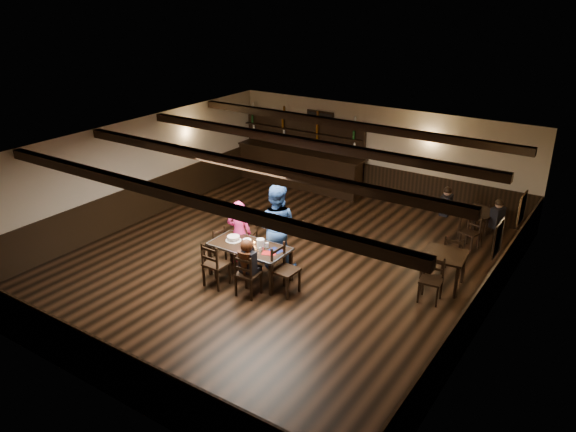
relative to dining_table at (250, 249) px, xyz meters
The scene contains 25 objects.
ground 1.08m from the dining_table, 78.29° to the left, with size 10.00×10.00×0.00m, color black.
room_shell 1.38m from the dining_table, 78.20° to the left, with size 9.02×10.02×2.71m.
dining_table is the anchor object (origin of this frame).
chair_near_left 0.83m from the dining_table, 117.79° to the right, with size 0.47×0.44×0.98m.
chair_near_right 0.80m from the dining_table, 58.35° to the right, with size 0.46×0.44×0.94m.
chair_end_left 1.05m from the dining_table, behind, with size 0.42×0.43×0.87m.
chair_end_right 0.92m from the dining_table, ahead, with size 0.48×0.50×1.02m.
chair_far_pushed 1.55m from the dining_table, 127.97° to the left, with size 0.46×0.45×0.81m.
woman_pink 0.72m from the dining_table, 145.70° to the left, with size 0.55×0.36×1.50m, color #E63560.
man_blue 0.79m from the dining_table, 75.64° to the left, with size 0.94×0.73×1.93m, color navy.
seated_person 0.75m from the dining_table, 55.99° to the right, with size 0.33×0.49×0.80m.
cake 0.45m from the dining_table, behind, with size 0.34×0.34×0.11m.
plate_stack_a 0.16m from the dining_table, 111.67° to the right, with size 0.18×0.18×0.16m, color white.
plate_stack_b 0.31m from the dining_table, 11.55° to the left, with size 0.17×0.17×0.20m, color white.
tea_light 0.16m from the dining_table, 72.27° to the left, with size 0.06×0.06×0.06m.
salt_shaker 0.37m from the dining_table, 14.77° to the right, with size 0.04×0.04×0.09m, color silver.
pepper_shaker 0.39m from the dining_table, ahead, with size 0.04×0.04×0.10m, color #A5A8AD.
drink_glass 0.40m from the dining_table, 21.48° to the left, with size 0.07×0.07×0.11m, color silver.
menu_red 0.55m from the dining_table, ahead, with size 0.29×0.20×0.00m, color maroon.
menu_blue 0.61m from the dining_table, 11.68° to the left, with size 0.29×0.20×0.00m, color #0E1649.
bar_counter 6.00m from the dining_table, 112.74° to the left, with size 4.43×0.70×2.20m.
back_table_a 4.02m from the dining_table, 28.17° to the left, with size 0.94×0.94×0.75m.
back_table_b 5.78m from the dining_table, 53.20° to the left, with size 0.91×0.91×0.75m.
bg_patron_left 5.32m from the dining_table, 60.23° to the left, with size 0.22×0.36×0.73m.
bg_patron_right 6.00m from the dining_table, 49.31° to the left, with size 0.30×0.39×0.70m.
Camera 1 is at (6.38, -9.20, 5.89)m, focal length 35.00 mm.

